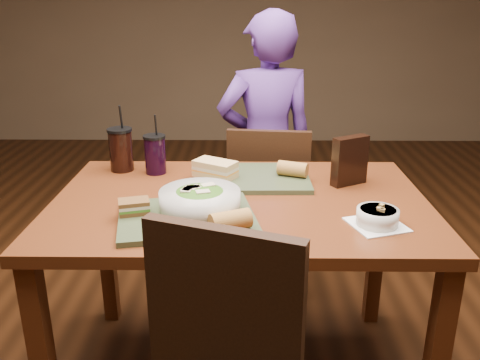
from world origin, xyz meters
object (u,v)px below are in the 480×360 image
sandwich_near (134,207)px  cup_cola (121,149)px  tray_far (254,178)px  dining_table (240,222)px  sandwich_far (215,169)px  tray_near (187,217)px  chip_bag (350,161)px  soup_bowl (377,217)px  baguette_far (293,169)px  cup_berry (155,154)px  baguette_near (230,221)px  diner (266,150)px  salad_bowl (200,200)px  chair_far (267,203)px

sandwich_near → cup_cola: 0.50m
tray_far → sandwich_near: bearing=-136.4°
dining_table → sandwich_far: sandwich_far is taller
tray_near → chip_bag: 0.67m
soup_bowl → baguette_far: 0.46m
tray_near → cup_berry: (-0.17, 0.46, 0.07)m
cup_cola → chip_bag: cup_cola is taller
soup_bowl → cup_cola: cup_cola is taller
sandwich_far → chip_bag: (0.50, -0.03, 0.04)m
baguette_far → baguette_near: bearing=-114.8°
tray_near → cup_cola: 0.59m
sandwich_far → cup_berry: bearing=158.6°
diner → soup_bowl: bearing=95.4°
dining_table → salad_bowl: salad_bowl is taller
tray_far → salad_bowl: (-0.18, -0.36, 0.05)m
dining_table → tray_far: size_ratio=3.10×
tray_far → sandwich_near: (-0.38, -0.36, 0.03)m
cup_berry → salad_bowl: bearing=-64.0°
dining_table → sandwich_far: bearing=118.1°
tray_far → baguette_far: baguette_far is taller
dining_table → diner: bearing=81.7°
tray_far → soup_bowl: soup_bowl is taller
diner → sandwich_far: bearing=60.9°
tray_far → sandwich_near: sandwich_near is taller
baguette_near → dining_table: bearing=85.1°
diner → cup_berry: 0.74m
baguette_near → soup_bowl: bearing=9.8°
chair_far → tray_near: bearing=-109.9°
tray_far → cup_cola: cup_cola is taller
soup_bowl → sandwich_near: same height
chair_far → soup_bowl: (0.30, -0.83, 0.30)m
chip_bag → tray_near: bearing=-179.1°
chip_bag → dining_table: bearing=171.4°
diner → baguette_far: size_ratio=12.16×
baguette_near → baguette_far: 0.53m
baguette_near → chip_bag: chip_bag is taller
salad_bowl → soup_bowl: size_ratio=1.30×
cup_cola → salad_bowl: bearing=-52.9°
salad_bowl → tray_far: bearing=64.0°
salad_bowl → baguette_near: salad_bowl is taller
tray_near → baguette_near: size_ratio=3.50×
cup_cola → cup_berry: (0.14, -0.03, -0.01)m
tray_far → dining_table: bearing=-104.5°
cup_cola → diner: bearing=41.2°
tray_near → tray_far: bearing=60.0°
chip_bag → sandwich_far: bearing=147.6°
salad_bowl → sandwich_far: bearing=85.3°
sandwich_far → dining_table: bearing=-61.9°
baguette_near → cup_cola: 0.75m
baguette_near → baguette_far: size_ratio=1.07×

